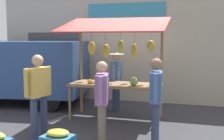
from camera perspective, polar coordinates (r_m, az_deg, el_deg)
name	(u,v)px	position (r m, az deg, el deg)	size (l,w,h in m)	color
ground_plane	(115,119)	(7.32, 0.66, -9.50)	(40.00, 40.00, 0.00)	#38383D
street_backdrop	(133,47)	(9.19, 4.02, 4.52)	(9.00, 0.30, 3.40)	#B2A893
market_stall	(116,56)	(7.09, 0.82, 2.70)	(2.50, 1.46, 2.50)	olive
vendor_with_sunhat	(116,77)	(7.88, 0.82, -1.40)	(0.41, 0.69, 1.59)	navy
shopper_in_grey_tee	(156,95)	(5.59, 8.53, -4.76)	(0.27, 0.69, 1.63)	navy
shopper_with_shopping_bag	(102,97)	(5.52, -1.97, -5.24)	(0.32, 0.66, 1.57)	#726656
shopper_in_striped_shirt	(38,89)	(6.07, -14.13, -3.69)	(0.34, 0.69, 1.67)	navy
parked_van	(6,66)	(9.42, -19.88, 0.68)	(4.60, 2.40, 1.88)	#2D4C84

